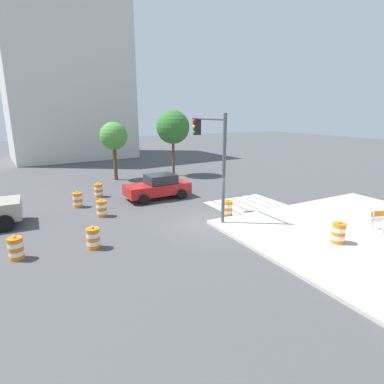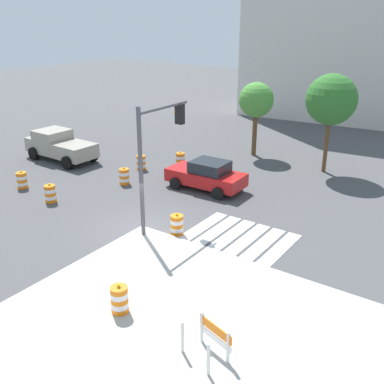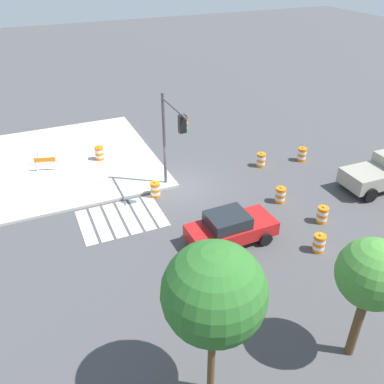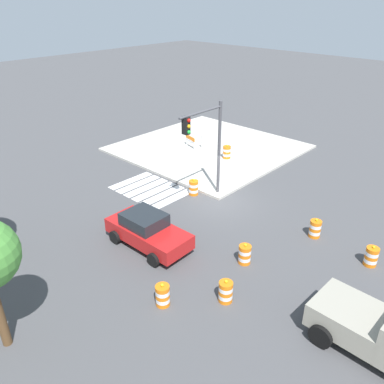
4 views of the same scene
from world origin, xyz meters
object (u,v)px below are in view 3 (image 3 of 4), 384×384
at_px(traffic_barrel_crosswalk_end, 302,154).
at_px(street_tree_streetside_near, 214,294).
at_px(construction_barricade, 46,161).
at_px(traffic_barrel_median_far, 322,215).
at_px(traffic_barrel_on_sidewalk, 99,153).
at_px(traffic_light_pole, 171,131).
at_px(street_tree_streetside_mid, 372,275).
at_px(sports_car, 230,228).
at_px(traffic_barrel_median_near, 155,190).
at_px(traffic_barrel_lane_center, 319,243).
at_px(traffic_barrel_far_curb, 261,160).
at_px(traffic_barrel_near_corner, 280,195).

height_order(traffic_barrel_crosswalk_end, street_tree_streetside_near, street_tree_streetside_near).
distance_m(traffic_barrel_crosswalk_end, construction_barricade, 16.57).
xyz_separation_m(traffic_barrel_median_far, traffic_barrel_on_sidewalk, (9.02, -11.44, 0.15)).
relative_size(traffic_light_pole, street_tree_streetside_mid, 1.12).
xyz_separation_m(sports_car, traffic_barrel_median_far, (-5.14, 0.49, -0.36)).
height_order(traffic_barrel_median_near, traffic_light_pole, traffic_light_pole).
height_order(traffic_barrel_crosswalk_end, traffic_barrel_lane_center, same).
bearing_deg(traffic_barrel_on_sidewalk, traffic_barrel_median_near, 108.96).
height_order(traffic_barrel_lane_center, traffic_barrel_on_sidewalk, traffic_barrel_on_sidewalk).
bearing_deg(sports_car, traffic_barrel_on_sidewalk, -70.47).
xyz_separation_m(traffic_barrel_far_curb, traffic_barrel_lane_center, (2.05, 8.41, 0.00)).
distance_m(traffic_barrel_on_sidewalk, traffic_light_pole, 7.23).
height_order(sports_car, traffic_barrel_far_curb, sports_car).
bearing_deg(traffic_barrel_median_far, traffic_barrel_crosswalk_end, -118.09).
xyz_separation_m(traffic_barrel_median_near, traffic_barrel_on_sidewalk, (1.93, -5.61, 0.15)).
distance_m(traffic_barrel_far_curb, construction_barricade, 13.70).
relative_size(sports_car, traffic_barrel_median_far, 4.25).
height_order(traffic_barrel_crosswalk_end, street_tree_streetside_mid, street_tree_streetside_mid).
bearing_deg(street_tree_streetside_mid, traffic_barrel_on_sidewalk, -75.25).
xyz_separation_m(traffic_barrel_far_curb, traffic_barrel_on_sidewalk, (9.41, -4.85, 0.15)).
distance_m(sports_car, traffic_barrel_lane_center, 4.19).
xyz_separation_m(traffic_barrel_median_far, street_tree_streetside_near, (9.38, 6.11, 3.91)).
relative_size(sports_car, traffic_barrel_near_corner, 4.25).
xyz_separation_m(sports_car, street_tree_streetside_near, (4.24, 6.60, 3.55)).
bearing_deg(traffic_barrel_on_sidewalk, traffic_barrel_median_far, 128.25).
bearing_deg(traffic_barrel_on_sidewalk, sports_car, 109.53).
xyz_separation_m(traffic_barrel_lane_center, street_tree_streetside_mid, (2.56, 4.98, 3.25)).
bearing_deg(traffic_barrel_crosswalk_end, construction_barricade, -18.45).
relative_size(traffic_barrel_median_near, traffic_barrel_far_curb, 1.00).
relative_size(sports_car, construction_barricade, 3.09).
bearing_deg(traffic_light_pole, traffic_barrel_crosswalk_end, -177.24).
distance_m(traffic_barrel_crosswalk_end, traffic_barrel_on_sidewalk, 13.40).
bearing_deg(traffic_barrel_crosswalk_end, traffic_barrel_on_sidewalk, -23.13).
bearing_deg(traffic_barrel_median_near, traffic_barrel_median_far, 140.56).
bearing_deg(traffic_barrel_near_corner, traffic_light_pole, -32.15).
bearing_deg(sports_car, traffic_barrel_median_near, -69.88).
distance_m(traffic_barrel_median_far, traffic_barrel_on_sidewalk, 14.57).
distance_m(traffic_barrel_far_curb, traffic_barrel_on_sidewalk, 10.59).
distance_m(sports_car, street_tree_streetside_near, 8.61).
bearing_deg(construction_barricade, traffic_barrel_on_sidewalk, -179.69).
distance_m(traffic_barrel_lane_center, street_tree_streetside_near, 9.66).
distance_m(traffic_barrel_crosswalk_end, traffic_barrel_lane_center, 9.41).
height_order(traffic_light_pole, street_tree_streetside_near, street_tree_streetside_near).
height_order(traffic_barrel_near_corner, traffic_barrel_median_near, same).
height_order(traffic_barrel_far_curb, traffic_barrel_lane_center, same).
bearing_deg(traffic_barrel_near_corner, construction_barricade, -37.79).
height_order(traffic_barrel_near_corner, street_tree_streetside_near, street_tree_streetside_near).
xyz_separation_m(traffic_barrel_median_near, street_tree_streetside_near, (2.28, 11.95, 3.91)).
height_order(traffic_barrel_median_far, construction_barricade, construction_barricade).
bearing_deg(traffic_barrel_crosswalk_end, street_tree_streetside_mid, 59.93).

